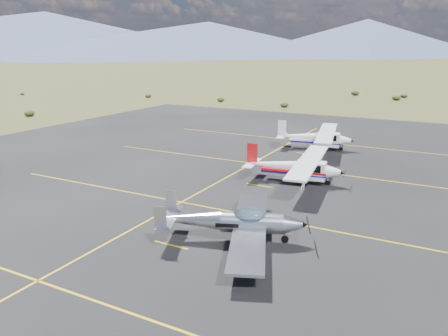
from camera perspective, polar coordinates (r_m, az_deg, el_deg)
The scene contains 5 objects.
ground at distance 23.64m, azimuth 4.05°, elevation -8.27°, with size 1600.00×1600.00×0.00m, color #383D1C.
apron at distance 29.77m, azimuth 9.54°, elevation -3.38°, with size 72.00×72.00×0.02m, color black.
aircraft_low_wing at distance 22.09m, azimuth 1.46°, elevation -7.05°, with size 7.40×9.82×2.18m.
aircraft_cessna at distance 32.10m, azimuth 9.16°, elevation 0.21°, with size 6.32×10.45×2.63m.
aircraft_plain at distance 43.01m, azimuth 11.83°, elevation 3.96°, with size 6.61×10.58×2.67m.
Camera 1 is at (8.63, -19.86, 9.48)m, focal length 35.00 mm.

